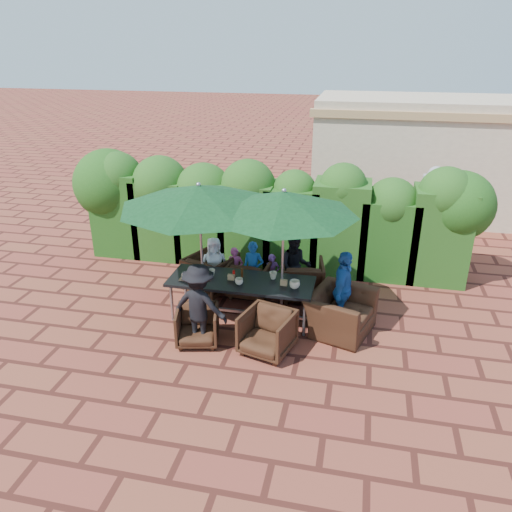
% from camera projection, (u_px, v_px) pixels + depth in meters
% --- Properties ---
extents(ground, '(80.00, 80.00, 0.00)m').
position_uv_depth(ground, '(246.00, 314.00, 9.17)').
color(ground, maroon).
rests_on(ground, ground).
extents(dining_table, '(2.56, 0.90, 0.75)m').
position_uv_depth(dining_table, '(241.00, 284.00, 8.80)').
color(dining_table, black).
rests_on(dining_table, ground).
extents(umbrella_left, '(2.76, 2.76, 2.46)m').
position_uv_depth(umbrella_left, '(199.00, 197.00, 8.38)').
color(umbrella_left, gray).
rests_on(umbrella_left, ground).
extents(umbrella_right, '(2.47, 2.47, 2.46)m').
position_uv_depth(umbrella_right, '(284.00, 203.00, 8.05)').
color(umbrella_right, gray).
rests_on(umbrella_right, ground).
extents(chair_far_left, '(1.05, 1.02, 0.84)m').
position_uv_depth(chair_far_left, '(210.00, 272.00, 9.84)').
color(chair_far_left, black).
rests_on(chair_far_left, ground).
extents(chair_far_mid, '(0.85, 0.80, 0.81)m').
position_uv_depth(chair_far_mid, '(251.00, 276.00, 9.72)').
color(chair_far_mid, black).
rests_on(chair_far_mid, ground).
extents(chair_far_right, '(0.93, 0.88, 0.83)m').
position_uv_depth(chair_far_right, '(302.00, 278.00, 9.63)').
color(chair_far_right, black).
rests_on(chair_far_right, ground).
extents(chair_near_left, '(0.80, 0.76, 0.69)m').
position_uv_depth(chair_near_left, '(197.00, 324.00, 8.19)').
color(chair_near_left, black).
rests_on(chair_near_left, ground).
extents(chair_near_right, '(0.92, 0.89, 0.78)m').
position_uv_depth(chair_near_right, '(267.00, 331.00, 7.92)').
color(chair_near_right, black).
rests_on(chair_near_right, ground).
extents(chair_end_right, '(1.03, 1.28, 0.97)m').
position_uv_depth(chair_end_right, '(341.00, 306.00, 8.46)').
color(chair_end_right, black).
rests_on(chair_end_right, ground).
extents(adult_far_left, '(0.65, 0.51, 1.14)m').
position_uv_depth(adult_far_left, '(214.00, 265.00, 9.78)').
color(adult_far_left, white).
rests_on(adult_far_left, ground).
extents(adult_far_mid, '(0.41, 0.34, 1.13)m').
position_uv_depth(adult_far_mid, '(253.00, 270.00, 9.60)').
color(adult_far_mid, '#1C529A').
rests_on(adult_far_mid, ground).
extents(adult_far_right, '(0.66, 0.47, 1.27)m').
position_uv_depth(adult_far_right, '(295.00, 267.00, 9.57)').
color(adult_far_right, black).
rests_on(adult_far_right, ground).
extents(adult_near_left, '(0.96, 0.53, 1.42)m').
position_uv_depth(adult_near_left, '(199.00, 305.00, 8.02)').
color(adult_near_left, black).
rests_on(adult_near_left, ground).
extents(adult_end_right, '(0.52, 0.88, 1.42)m').
position_uv_depth(adult_end_right, '(343.00, 290.00, 8.51)').
color(adult_end_right, '#1C529A').
rests_on(adult_end_right, ground).
extents(child_left, '(0.37, 0.32, 0.92)m').
position_uv_depth(child_left, '(235.00, 270.00, 9.85)').
color(child_left, '#C84682').
rests_on(child_left, ground).
extents(child_right, '(0.36, 0.33, 0.83)m').
position_uv_depth(child_right, '(272.00, 274.00, 9.76)').
color(child_right, '#864699').
rests_on(child_right, ground).
extents(pedestrian_a, '(1.58, 1.20, 1.62)m').
position_uv_depth(pedestrian_a, '(352.00, 210.00, 12.21)').
color(pedestrian_a, '#268C38').
rests_on(pedestrian_a, ground).
extents(pedestrian_b, '(0.75, 0.46, 1.55)m').
position_uv_depth(pedestrian_b, '(393.00, 209.00, 12.37)').
color(pedestrian_b, '#C84682').
rests_on(pedestrian_b, ground).
extents(pedestrian_c, '(1.36, 1.02, 1.92)m').
position_uv_depth(pedestrian_c, '(434.00, 206.00, 11.95)').
color(pedestrian_c, '#95959D').
rests_on(pedestrian_c, ground).
extents(cup_a, '(0.15, 0.15, 0.12)m').
position_uv_depth(cup_a, '(186.00, 276.00, 8.80)').
color(cup_a, beige).
rests_on(cup_a, dining_table).
extents(cup_b, '(0.13, 0.13, 0.12)m').
position_uv_depth(cup_b, '(212.00, 273.00, 8.92)').
color(cup_b, beige).
rests_on(cup_b, dining_table).
extents(cup_c, '(0.14, 0.14, 0.11)m').
position_uv_depth(cup_c, '(239.00, 281.00, 8.60)').
color(cup_c, beige).
rests_on(cup_c, dining_table).
extents(cup_d, '(0.14, 0.14, 0.13)m').
position_uv_depth(cup_d, '(273.00, 275.00, 8.80)').
color(cup_d, beige).
rests_on(cup_d, dining_table).
extents(cup_e, '(0.18, 0.18, 0.14)m').
position_uv_depth(cup_e, '(295.00, 284.00, 8.46)').
color(cup_e, beige).
rests_on(cup_e, dining_table).
extents(ketchup_bottle, '(0.04, 0.04, 0.17)m').
position_uv_depth(ketchup_bottle, '(234.00, 275.00, 8.78)').
color(ketchup_bottle, '#B20C0A').
rests_on(ketchup_bottle, dining_table).
extents(sauce_bottle, '(0.04, 0.04, 0.17)m').
position_uv_depth(sauce_bottle, '(242.00, 273.00, 8.85)').
color(sauce_bottle, '#4C230C').
rests_on(sauce_bottle, dining_table).
extents(serving_tray, '(0.35, 0.25, 0.02)m').
position_uv_depth(serving_tray, '(190.00, 278.00, 8.82)').
color(serving_tray, '#9A6D4A').
rests_on(serving_tray, dining_table).
extents(number_block_left, '(0.12, 0.06, 0.10)m').
position_uv_depth(number_block_left, '(231.00, 277.00, 8.77)').
color(number_block_left, tan).
rests_on(number_block_left, dining_table).
extents(number_block_right, '(0.12, 0.06, 0.10)m').
position_uv_depth(number_block_right, '(284.00, 283.00, 8.57)').
color(number_block_right, tan).
rests_on(number_block_right, dining_table).
extents(hedge_wall, '(9.10, 1.60, 2.40)m').
position_uv_depth(hedge_wall, '(259.00, 207.00, 10.77)').
color(hedge_wall, '#143C10').
rests_on(hedge_wall, ground).
extents(building, '(6.20, 3.08, 3.20)m').
position_uv_depth(building, '(423.00, 156.00, 14.10)').
color(building, beige).
rests_on(building, ground).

